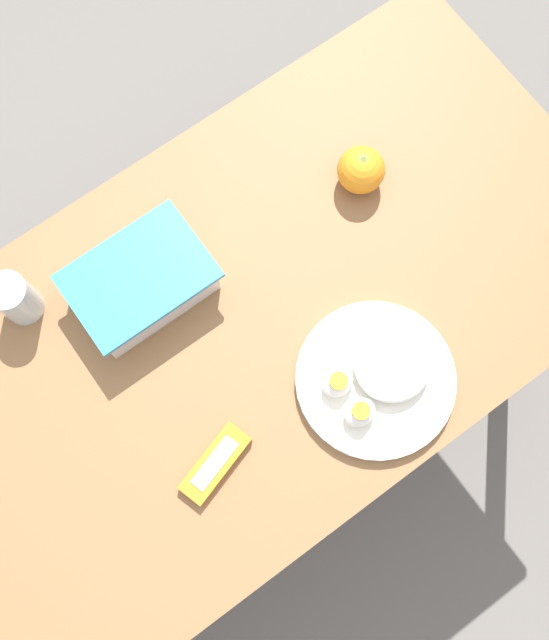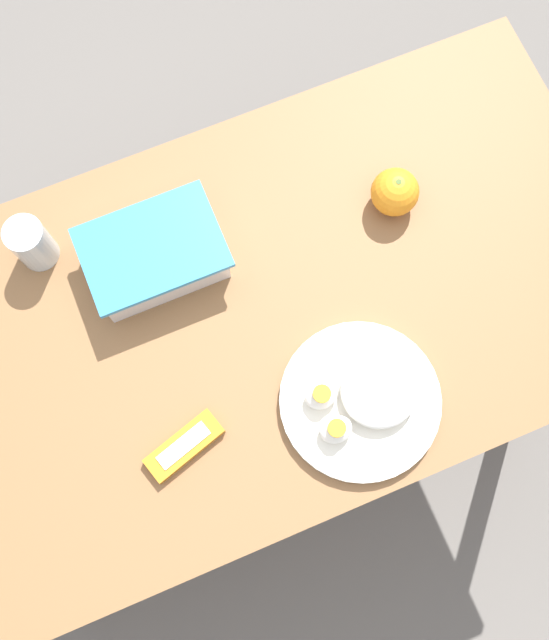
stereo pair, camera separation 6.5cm
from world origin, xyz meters
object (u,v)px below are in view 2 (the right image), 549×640
orange_fruit (395,192)px  candy_bar (184,446)px  food_container (155,256)px  rice_plate (363,399)px  drinking_glass (32,243)px

orange_fruit → candy_bar: 0.50m
food_container → candy_bar: (-0.06, -0.28, -0.02)m
food_container → rice_plate: (0.20, -0.32, -0.01)m
candy_bar → orange_fruit: bearing=28.0°
rice_plate → candy_bar: bearing=171.9°
food_container → orange_fruit: same height
orange_fruit → drinking_glass: drinking_glass is taller
candy_bar → drinking_glass: bearing=105.5°
food_container → orange_fruit: size_ratio=2.76×
orange_fruit → rice_plate: bearing=-122.7°
rice_plate → drinking_glass: size_ratio=2.62×
rice_plate → candy_bar: rice_plate is taller
drinking_glass → orange_fruit: bearing=-13.6°
orange_fruit → rice_plate: 0.33m
orange_fruit → rice_plate: size_ratio=0.32×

